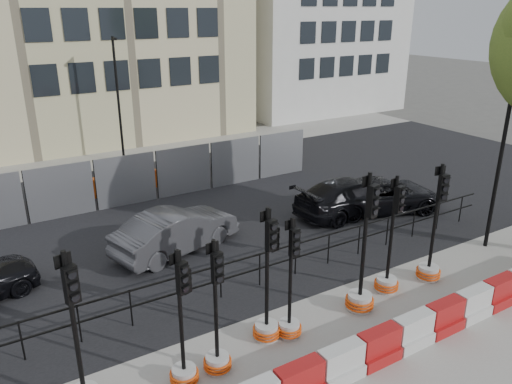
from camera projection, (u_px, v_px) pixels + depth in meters
ground at (284, 307)px, 12.82m from camera, size 120.00×120.00×0.00m
sidewalk_near at (365, 375)px, 10.41m from camera, size 40.00×6.00×0.02m
road at (177, 215)px, 18.42m from camera, size 40.00×14.00×0.03m
sidewalk_far at (109, 157)px, 25.64m from camera, size 40.00×4.00×0.02m
kerb_railing at (260, 264)px, 13.54m from camera, size 18.00×0.04×1.00m
heras_fencing at (139, 180)px, 20.12m from camera, size 14.33×1.72×2.00m
lamp_post_far at (118, 97)px, 23.95m from camera, size 0.12×0.56×6.00m
lamp_post_near at (503, 150)px, 14.94m from camera, size 0.12×0.56×6.00m
barrier_row at (360, 356)px, 10.45m from camera, size 16.75×0.50×0.80m
traffic_signal_a at (82, 378)px, 9.35m from camera, size 0.66×0.66×3.35m
traffic_signal_b at (184, 354)px, 9.96m from camera, size 0.60×0.60×3.04m
traffic_signal_c at (217, 346)px, 10.34m from camera, size 0.60×0.60×3.05m
traffic_signal_d at (267, 309)px, 11.32m from camera, size 0.65×0.65×3.28m
traffic_signal_e at (290, 313)px, 11.47m from camera, size 0.59×0.59×3.01m
traffic_signal_f at (362, 279)px, 12.40m from camera, size 0.72×0.72×3.68m
traffic_signal_g at (388, 269)px, 13.29m from camera, size 0.65×0.65×3.30m
traffic_signal_h at (431, 257)px, 13.87m from camera, size 0.67×0.67×3.42m
car_b at (176, 231)px, 15.57m from camera, size 3.65×4.93×1.37m
car_c at (351, 196)px, 18.47m from camera, size 2.17×4.73×1.34m
car_d at (382, 195)px, 18.75m from camera, size 4.78×5.73×1.24m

